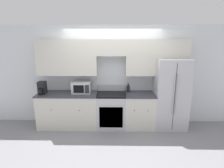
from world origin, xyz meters
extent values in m
plane|color=gray|center=(0.00, 0.00, 0.00)|extent=(12.00, 12.00, 0.00)
cube|color=silver|center=(0.00, 0.66, 1.30)|extent=(8.00, 0.06, 2.60)
cube|color=beige|center=(-1.13, 0.46, 1.79)|extent=(1.51, 0.33, 0.89)
cube|color=beige|center=(-0.02, 0.46, 2.04)|extent=(0.72, 0.33, 0.40)
cube|color=beige|center=(1.11, 0.46, 1.79)|extent=(1.54, 0.33, 0.89)
cube|color=beige|center=(-1.13, 0.31, 0.43)|extent=(1.51, 0.62, 0.86)
cube|color=#383842|center=(-1.13, 0.31, 0.88)|extent=(1.53, 0.64, 0.03)
sphere|color=black|center=(-1.47, 0.00, 0.56)|extent=(0.03, 0.03, 0.03)
sphere|color=black|center=(-0.79, 0.00, 0.56)|extent=(0.03, 0.03, 0.03)
cube|color=beige|center=(0.71, 0.31, 0.43)|extent=(0.73, 0.62, 0.86)
cube|color=#383842|center=(0.71, 0.31, 0.88)|extent=(0.76, 0.64, 0.03)
sphere|color=black|center=(0.55, 0.00, 0.56)|extent=(0.03, 0.03, 0.03)
sphere|color=black|center=(0.88, 0.00, 0.56)|extent=(0.03, 0.03, 0.03)
cube|color=#B7B7BC|center=(-0.02, 0.31, 0.43)|extent=(0.72, 0.62, 0.86)
cube|color=black|center=(-0.02, 0.01, 0.39)|extent=(0.58, 0.01, 0.55)
cube|color=black|center=(-0.02, 0.31, 0.88)|extent=(0.72, 0.62, 0.04)
cube|color=#B7B7BC|center=(-0.02, 0.59, 0.98)|extent=(0.72, 0.04, 0.16)
cylinder|color=silver|center=(-0.02, -0.02, 0.67)|extent=(0.58, 0.02, 0.02)
cube|color=#B7B7BC|center=(1.48, 0.34, 0.89)|extent=(0.81, 0.68, 1.78)
cube|color=black|center=(1.48, 0.00, 0.89)|extent=(0.01, 0.01, 1.63)
cylinder|color=#B7B7BC|center=(1.45, -0.02, 0.98)|extent=(0.02, 0.02, 0.98)
cylinder|color=#B7B7BC|center=(1.52, -0.02, 0.98)|extent=(0.02, 0.02, 0.98)
cube|color=#B7B7BC|center=(-0.78, 0.39, 1.04)|extent=(0.47, 0.40, 0.29)
cube|color=black|center=(-0.82, 0.19, 1.04)|extent=(0.26, 0.01, 0.19)
cube|color=#262628|center=(-0.62, 0.19, 1.04)|extent=(0.10, 0.01, 0.21)
cylinder|color=black|center=(0.42, 0.49, 0.98)|extent=(0.08, 0.08, 0.17)
cylinder|color=black|center=(0.42, 0.49, 1.08)|extent=(0.03, 0.03, 0.05)
cylinder|color=black|center=(0.42, 0.49, 1.12)|extent=(0.04, 0.04, 0.02)
cube|color=black|center=(-1.77, 0.29, 1.05)|extent=(0.18, 0.19, 0.31)
cylinder|color=black|center=(-1.77, 0.18, 0.98)|extent=(0.13, 0.13, 0.14)
camera|label=1|loc=(0.07, -3.95, 2.15)|focal=28.00mm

